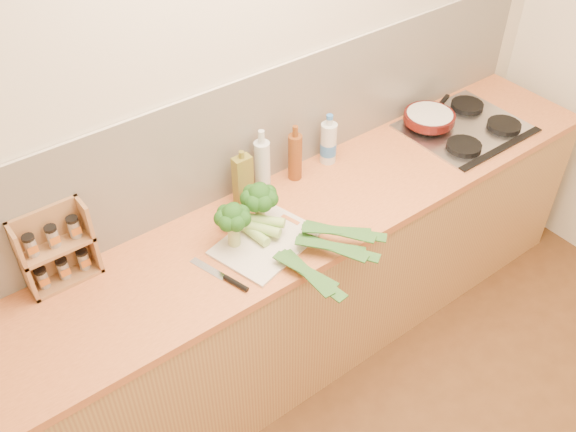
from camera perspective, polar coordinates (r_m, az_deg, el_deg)
name	(u,v)px	position (r m, az deg, el deg)	size (l,w,h in m)	color
room_shell	(267,126)	(2.81, -1.89, 7.97)	(3.50, 3.50, 3.50)	beige
counter	(305,279)	(3.09, 1.56, -5.64)	(3.20, 0.62, 0.90)	tan
gas_hob	(466,127)	(3.39, 15.54, 7.60)	(0.58, 0.50, 0.04)	silver
chopping_board	(266,242)	(2.62, -1.98, -2.32)	(0.40, 0.30, 0.01)	silver
broccoli_left	(233,218)	(2.52, -4.94, -0.16)	(0.15, 0.15, 0.20)	#A2AF66
broccoli_right	(259,197)	(2.62, -2.56, 1.69)	(0.16, 0.16, 0.20)	#A2AF66
leek_front	(266,242)	(2.58, -1.97, -2.31)	(0.14, 0.70, 0.04)	white
leek_mid	(281,234)	(2.58, -0.64, -1.58)	(0.39, 0.59, 0.04)	white
leek_back	(285,223)	(2.60, -0.28, -0.65)	(0.47, 0.55, 0.04)	white
chefs_knife	(229,280)	(2.48, -5.27, -5.65)	(0.11, 0.28, 0.02)	silver
skillet	(430,117)	(3.34, 12.48, 8.60)	(0.37, 0.26, 0.04)	#480F0C
spice_rack	(57,251)	(2.54, -19.88, -2.91)	(0.27, 0.11, 0.33)	#B0744B
oil_tin	(243,180)	(2.74, -4.02, 3.21)	(0.08, 0.05, 0.27)	olive
glass_bottle	(262,166)	(2.80, -2.29, 4.46)	(0.07, 0.07, 0.32)	silver
amber_bottle	(295,156)	(2.88, 0.63, 5.34)	(0.06, 0.06, 0.28)	brown
water_bottle	(328,144)	(3.01, 3.61, 6.41)	(0.08, 0.08, 0.23)	silver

